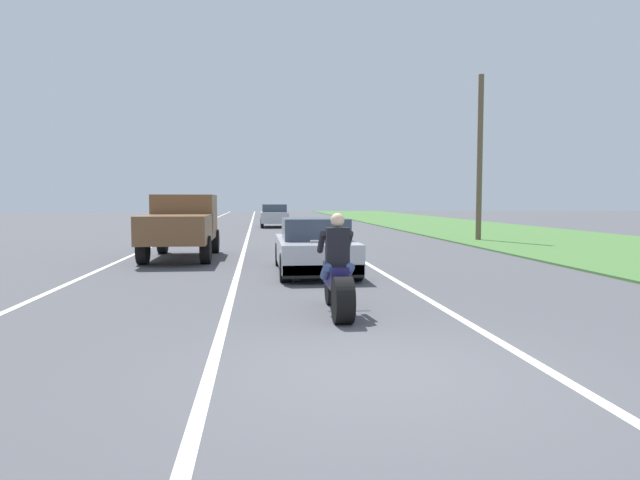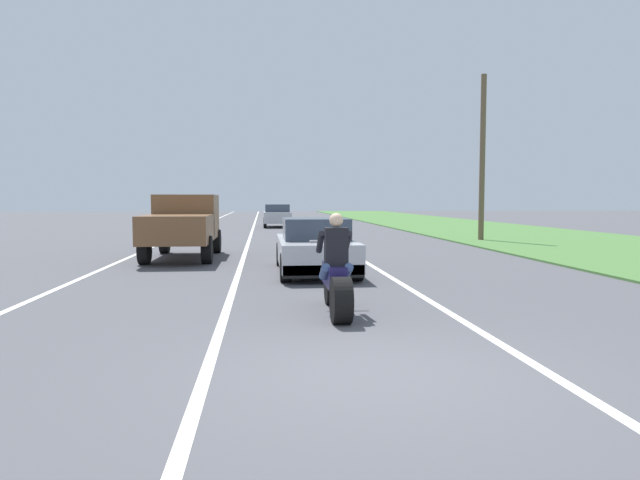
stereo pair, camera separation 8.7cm
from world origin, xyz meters
The scene contains 10 objects.
ground_plane centered at (0.00, 0.00, 0.00)m, with size 160.00×160.00×0.00m, color #4C4C51.
lane_stripe_left_solid centered at (-5.40, 20.00, 0.00)m, with size 0.14×120.00×0.01m, color white.
lane_stripe_right_solid centered at (1.80, 20.00, 0.00)m, with size 0.14×120.00×0.01m, color white.
lane_stripe_centre_dashed centered at (-1.80, 20.00, 0.00)m, with size 0.14×120.00×0.01m, color white.
grass_verge_right centered at (11.92, 20.00, 0.03)m, with size 10.00×120.00×0.06m, color #477538.
motorcycle_with_rider centered at (-0.05, 3.02, 0.59)m, with size 0.70×2.21×1.62m.
sports_car_silver centered at (0.11, 8.28, 0.63)m, with size 1.84×4.30×1.37m.
pickup_truck_left_lane_brown centered at (-3.64, 12.19, 1.11)m, with size 2.02×4.80×1.98m.
utility_pole_roadside centered at (8.36, 18.36, 3.61)m, with size 0.24×0.24×7.22m, color brown.
distant_car_far_ahead centered at (-0.23, 31.91, 0.77)m, with size 1.80×4.00×1.50m.
Camera 1 is at (-1.28, -5.83, 1.84)m, focal length 32.05 mm.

